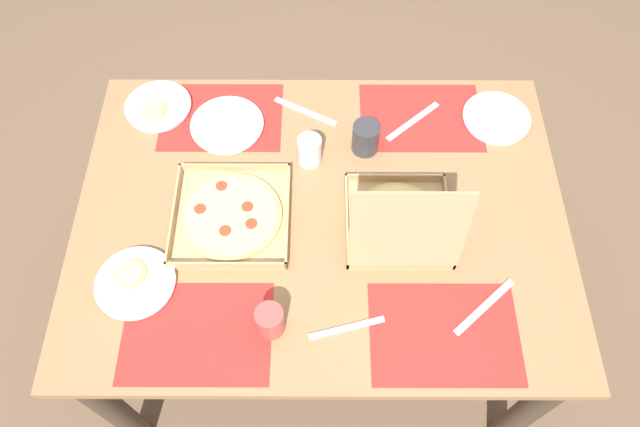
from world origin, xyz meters
name	(u,v)px	position (x,y,z in m)	size (l,w,h in m)	color
ground_plane	(320,315)	(0.00, 0.00, 0.00)	(6.00, 6.00, 0.00)	brown
dining_table	(320,234)	(0.00, 0.00, 0.63)	(1.32, 0.97, 0.75)	#3F3328
placemat_near_left	(420,117)	(-0.30, -0.34, 0.75)	(0.36, 0.26, 0.00)	red
placemat_near_right	(221,117)	(0.30, -0.34, 0.75)	(0.36, 0.26, 0.00)	red
placemat_far_left	(443,333)	(-0.30, 0.34, 0.75)	(0.36, 0.26, 0.00)	red
placemat_far_right	(196,333)	(0.30, 0.34, 0.75)	(0.36, 0.26, 0.00)	red
pizza_box_corner_right	(399,224)	(-0.20, 0.06, 0.80)	(0.28, 0.28, 0.31)	tan
pizza_box_corner_left	(230,216)	(0.24, 0.02, 0.76)	(0.31, 0.31, 0.04)	tan
plate_near_right	(495,118)	(-0.52, -0.33, 0.76)	(0.20, 0.20, 0.02)	white
plate_far_left	(134,282)	(0.47, 0.21, 0.76)	(0.20, 0.20, 0.03)	white
plate_middle	(226,125)	(0.28, -0.30, 0.76)	(0.22, 0.22, 0.02)	white
plate_far_right	(157,107)	(0.49, -0.37, 0.76)	(0.20, 0.20, 0.03)	white
cup_spare	(365,138)	(-0.13, -0.22, 0.80)	(0.08, 0.08, 0.09)	#333338
cup_dark	(269,321)	(0.12, 0.32, 0.79)	(0.07, 0.07, 0.09)	#BF4742
cup_clear_left	(309,150)	(0.03, -0.18, 0.79)	(0.07, 0.07, 0.09)	silver
knife_by_near_right	(412,121)	(-0.27, -0.32, 0.75)	(0.21, 0.02, 0.01)	#B7B7BC
knife_by_far_right	(483,307)	(-0.40, 0.27, 0.75)	(0.21, 0.02, 0.01)	#B7B7BC
knife_by_far_left	(305,112)	(0.05, -0.36, 0.75)	(0.21, 0.02, 0.01)	#B7B7BC
fork_by_near_left	(346,328)	(-0.06, 0.32, 0.75)	(0.19, 0.02, 0.01)	#B7B7BC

